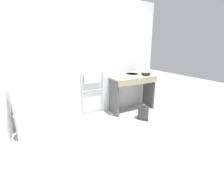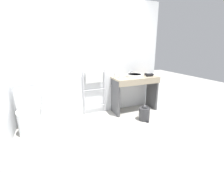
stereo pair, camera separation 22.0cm
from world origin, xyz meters
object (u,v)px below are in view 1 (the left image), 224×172
cup_near_wall (114,75)px  trash_bin (143,112)px  towel_radiator (93,83)px  hair_dryer (147,74)px  cup_near_edge (118,75)px  toilet (28,117)px  sink_basin (132,75)px

cup_near_wall → trash_bin: size_ratio=0.29×
towel_radiator → hair_dryer: size_ratio=4.75×
towel_radiator → trash_bin: towel_radiator is taller
cup_near_wall → hair_dryer: bearing=-13.5°
cup_near_edge → trash_bin: bearing=-64.0°
toilet → cup_near_edge: (1.86, 0.15, 0.54)m
cup_near_wall → cup_near_edge: (0.09, -0.05, 0.00)m
toilet → cup_near_edge: 1.94m
toilet → trash_bin: toilet is taller
toilet → hair_dryer: size_ratio=3.75×
hair_dryer → trash_bin: bearing=-132.9°
towel_radiator → cup_near_edge: (0.57, -0.12, 0.14)m
towel_radiator → cup_near_wall: 0.51m
cup_near_edge → sink_basin: bearing=-10.2°
cup_near_edge → trash_bin: 0.97m
towel_radiator → sink_basin: size_ratio=2.66×
toilet → towel_radiator: bearing=11.7°
toilet → cup_near_edge: bearing=4.6°
cup_near_edge → cup_near_wall: bearing=149.6°
hair_dryer → cup_near_wall: bearing=166.5°
toilet → towel_radiator: size_ratio=0.79×
sink_basin → hair_dryer: hair_dryer is taller
cup_near_wall → trash_bin: (0.37, -0.63, -0.73)m
cup_near_edge → hair_dryer: 0.71m
sink_basin → hair_dryer: 0.37m
towel_radiator → sink_basin: (0.91, -0.18, 0.13)m
sink_basin → cup_near_wall: size_ratio=3.86×
cup_near_edge → hair_dryer: size_ratio=0.48×
trash_bin → towel_radiator: bearing=140.9°
towel_radiator → sink_basin: towel_radiator is taller
trash_bin → cup_near_wall: bearing=120.4°
trash_bin → sink_basin: bearing=84.6°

